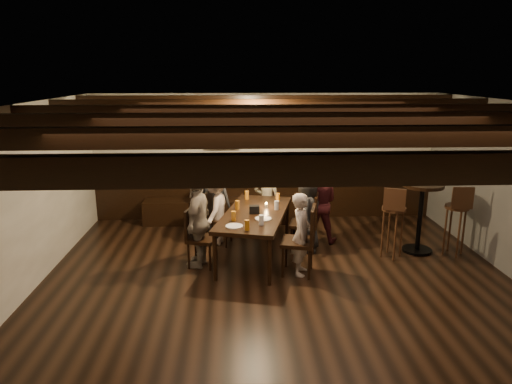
{
  "coord_description": "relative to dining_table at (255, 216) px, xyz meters",
  "views": [
    {
      "loc": [
        -0.59,
        -5.1,
        2.78
      ],
      "look_at": [
        -0.28,
        1.3,
        1.09
      ],
      "focal_mm": 32.0,
      "sensor_mm": 36.0,
      "label": 1
    }
  ],
  "objects": [
    {
      "name": "room",
      "position": [
        0.0,
        0.74,
        0.41
      ],
      "size": [
        7.0,
        7.0,
        7.0
      ],
      "color": "black",
      "rests_on": "ground"
    },
    {
      "name": "dining_table",
      "position": [
        0.0,
        0.0,
        0.0
      ],
      "size": [
        1.31,
        2.08,
        0.72
      ],
      "rotation": [
        0.0,
        0.0,
        -0.24
      ],
      "color": "black",
      "rests_on": "floor"
    },
    {
      "name": "chair_left_near",
      "position": [
        -0.59,
        0.61,
        -0.4
      ],
      "size": [
        0.49,
        0.49,
        0.88
      ],
      "rotation": [
        0.0,
        0.0,
        -1.81
      ],
      "color": "black",
      "rests_on": "floor"
    },
    {
      "name": "chair_left_far",
      "position": [
        -0.81,
        -0.26,
        -0.4
      ],
      "size": [
        0.48,
        0.48,
        0.87
      ],
      "rotation": [
        0.0,
        0.0,
        -1.81
      ],
      "color": "black",
      "rests_on": "floor"
    },
    {
      "name": "chair_right_near",
      "position": [
        0.81,
        0.26,
        -0.38
      ],
      "size": [
        0.51,
        0.51,
        0.92
      ],
      "rotation": [
        0.0,
        0.0,
        1.33
      ],
      "color": "black",
      "rests_on": "floor"
    },
    {
      "name": "chair_right_far",
      "position": [
        0.59,
        -0.61,
        -0.36
      ],
      "size": [
        0.55,
        0.55,
        0.99
      ],
      "rotation": [
        0.0,
        0.0,
        1.33
      ],
      "color": "black",
      "rests_on": "floor"
    },
    {
      "name": "person_bench_left",
      "position": [
        -0.66,
        1.09,
        -0.06
      ],
      "size": [
        0.66,
        0.51,
        1.2
      ],
      "primitive_type": "imported",
      "rotation": [
        0.0,
        0.0,
        2.9
      ],
      "color": "#2B2B2E",
      "rests_on": "floor"
    },
    {
      "name": "person_bench_centre",
      "position": [
        0.25,
        1.02,
        -0.05
      ],
      "size": [
        0.51,
        0.39,
        1.23
      ],
      "primitive_type": "imported",
      "rotation": [
        0.0,
        0.0,
        2.9
      ],
      "color": "gray",
      "rests_on": "floor"
    },
    {
      "name": "person_bench_right",
      "position": [
        1.09,
        0.66,
        0.0
      ],
      "size": [
        0.75,
        0.65,
        1.34
      ],
      "primitive_type": "imported",
      "rotation": [
        0.0,
        0.0,
        2.9
      ],
      "color": "#4D1A1E",
      "rests_on": "floor"
    },
    {
      "name": "person_left_near",
      "position": [
        -0.62,
        0.62,
        -0.06
      ],
      "size": [
        0.62,
        0.86,
        1.2
      ],
      "primitive_type": "imported",
      "rotation": [
        0.0,
        0.0,
        -1.81
      ],
      "color": "#BDAAA0",
      "rests_on": "floor"
    },
    {
      "name": "person_left_far",
      "position": [
        -0.84,
        -0.26,
        0.01
      ],
      "size": [
        0.51,
        0.85,
        1.36
      ],
      "primitive_type": "imported",
      "rotation": [
        0.0,
        0.0,
        -1.81
      ],
      "color": "gray",
      "rests_on": "floor"
    },
    {
      "name": "person_right_near",
      "position": [
        0.84,
        0.26,
        -0.04
      ],
      "size": [
        0.54,
        0.69,
        1.26
      ],
      "primitive_type": "imported",
      "rotation": [
        0.0,
        0.0,
        1.33
      ],
      "color": "#242426",
      "rests_on": "floor"
    },
    {
      "name": "person_right_far",
      "position": [
        0.62,
        -0.62,
        -0.07
      ],
      "size": [
        0.38,
        0.49,
        1.18
      ],
      "primitive_type": "imported",
      "rotation": [
        0.0,
        0.0,
        1.33
      ],
      "color": "#BCAB9F",
      "rests_on": "floor"
    },
    {
      "name": "pint_a",
      "position": [
        -0.1,
        0.75,
        0.13
      ],
      "size": [
        0.07,
        0.07,
        0.14
      ],
      "primitive_type": "cylinder",
      "color": "#BF7219",
      "rests_on": "dining_table"
    },
    {
      "name": "pint_b",
      "position": [
        0.4,
        0.57,
        0.13
      ],
      "size": [
        0.07,
        0.07,
        0.14
      ],
      "primitive_type": "cylinder",
      "color": "#BF7219",
      "rests_on": "dining_table"
    },
    {
      "name": "pint_c",
      "position": [
        -0.27,
        0.17,
        0.13
      ],
      "size": [
        0.07,
        0.07,
        0.14
      ],
      "primitive_type": "cylinder",
      "color": "#BF7219",
      "rests_on": "dining_table"
    },
    {
      "name": "pint_d",
      "position": [
        0.34,
        0.12,
        0.13
      ],
      "size": [
        0.07,
        0.07,
        0.14
      ],
      "primitive_type": "cylinder",
      "color": "silver",
      "rests_on": "dining_table"
    },
    {
      "name": "pint_e",
      "position": [
        -0.32,
        -0.38,
        0.13
      ],
      "size": [
        0.07,
        0.07,
        0.14
      ],
      "primitive_type": "cylinder",
      "color": "#BF7219",
      "rests_on": "dining_table"
    },
    {
      "name": "pint_f",
      "position": [
        0.06,
        -0.58,
        0.13
      ],
      "size": [
        0.07,
        0.07,
        0.14
      ],
      "primitive_type": "cylinder",
      "color": "silver",
      "rests_on": "dining_table"
    },
    {
      "name": "pint_g",
      "position": [
        -0.14,
        -0.79,
        0.13
      ],
      "size": [
        0.07,
        0.07,
        0.14
      ],
      "primitive_type": "cylinder",
      "color": "#BF7219",
      "rests_on": "dining_table"
    },
    {
      "name": "plate_near",
      "position": [
        -0.31,
        -0.64,
        0.07
      ],
      "size": [
        0.24,
        0.24,
        0.01
      ],
      "primitive_type": "cylinder",
      "color": "white",
      "rests_on": "dining_table"
    },
    {
      "name": "plate_far",
      "position": [
        0.1,
        -0.33,
        0.07
      ],
      "size": [
        0.24,
        0.24,
        0.01
      ],
      "primitive_type": "cylinder",
      "color": "white",
      "rests_on": "dining_table"
    },
    {
      "name": "condiment_caddy",
      "position": [
        -0.01,
        -0.05,
        0.12
      ],
      "size": [
        0.15,
        0.1,
        0.12
      ],
      "primitive_type": "cube",
      "color": "black",
      "rests_on": "dining_table"
    },
    {
      "name": "candle",
      "position": [
        0.19,
        0.26,
        0.08
      ],
      "size": [
        0.05,
        0.05,
        0.05
      ],
      "primitive_type": "cylinder",
      "color": "beige",
      "rests_on": "dining_table"
    },
    {
      "name": "high_top_table",
      "position": [
        2.6,
        0.12,
        0.07
      ],
      "size": [
        0.63,
        0.63,
        1.12
      ],
      "color": "black",
      "rests_on": "floor"
    },
    {
      "name": "bar_stool_left",
      "position": [
        2.1,
        -0.09,
        -0.24
      ],
      "size": [
        0.39,
        0.41,
        1.13
      ],
      "rotation": [
        0.0,
        0.0,
        -0.37
      ],
      "color": "#382312",
      "rests_on": "floor"
    },
    {
      "name": "bar_stool_right",
      "position": [
        3.1,
        -0.04,
        -0.24
      ],
      "size": [
        0.36,
        0.38,
        1.13
      ],
      "rotation": [
        0.0,
        0.0,
        -0.1
      ],
      "color": "#382312",
      "rests_on": "floor"
    }
  ]
}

